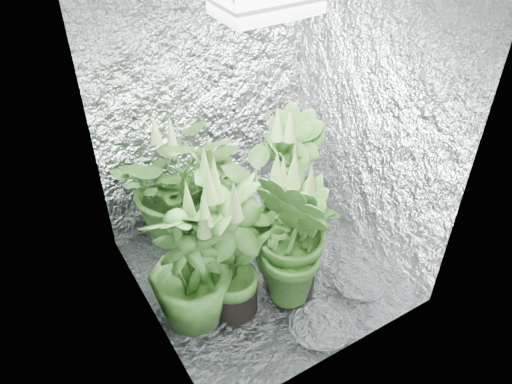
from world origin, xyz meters
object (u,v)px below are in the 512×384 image
object	(u,v)px
plant_d	(189,268)
plant_a	(178,181)
plant_f	(232,251)
circulation_fan	(300,196)
grow_lamp	(266,6)
plant_g	(295,237)
plant_e	(285,221)
plant_c	(290,182)
plant_b	(214,205)

from	to	relation	value
plant_d	plant_a	bearing A→B (deg)	70.13
plant_d	plant_f	xyz separation A→B (m)	(0.25, -0.06, 0.06)
plant_f	circulation_fan	distance (m)	1.15
plant_a	plant_d	distance (m)	0.82
grow_lamp	plant_a	world-z (taller)	grow_lamp
grow_lamp	plant_g	bearing A→B (deg)	-79.15
grow_lamp	plant_e	size ratio (longest dim) A/B	0.55
plant_g	plant_c	bearing A→B (deg)	58.74
plant_a	plant_c	bearing A→B (deg)	-31.96
plant_d	plant_g	distance (m)	0.66
plant_b	plant_g	size ratio (longest dim) A/B	0.85
plant_f	circulation_fan	world-z (taller)	plant_f
plant_e	plant_g	bearing A→B (deg)	-109.56
plant_a	circulation_fan	distance (m)	0.99
plant_c	circulation_fan	size ratio (longest dim) A/B	2.79
plant_b	circulation_fan	world-z (taller)	plant_b
plant_b	plant_e	world-z (taller)	plant_b
plant_f	plant_g	bearing A→B (deg)	-12.75
plant_c	circulation_fan	bearing A→B (deg)	36.23
plant_c	plant_g	size ratio (longest dim) A/B	0.97
plant_a	plant_c	distance (m)	0.79
plant_c	grow_lamp	bearing A→B (deg)	-147.79
plant_a	plant_c	xyz separation A→B (m)	(0.67, -0.42, -0.00)
plant_c	plant_f	distance (m)	0.81
plant_d	circulation_fan	world-z (taller)	plant_d
plant_b	plant_f	bearing A→B (deg)	-106.03
plant_b	plant_e	bearing A→B (deg)	-51.02
plant_b	plant_c	xyz separation A→B (m)	(0.54, -0.12, 0.06)
plant_f	plant_g	xyz separation A→B (m)	(0.39, -0.09, -0.01)
plant_a	plant_d	size ratio (longest dim) A/B	1.09
grow_lamp	circulation_fan	xyz separation A→B (m)	(0.59, 0.39, -1.66)
plant_b	plant_c	bearing A→B (deg)	-12.99
plant_d	plant_f	size ratio (longest dim) A/B	0.88
grow_lamp	plant_d	distance (m)	1.50
plant_a	grow_lamp	bearing A→B (deg)	-63.87
plant_f	circulation_fan	bearing A→B (deg)	31.98
plant_b	plant_c	size ratio (longest dim) A/B	0.88
plant_e	grow_lamp	bearing A→B (deg)	160.36
grow_lamp	plant_g	world-z (taller)	grow_lamp
plant_c	plant_g	world-z (taller)	plant_g
grow_lamp	plant_c	xyz separation A→B (m)	(0.35, 0.22, -1.33)
grow_lamp	plant_a	bearing A→B (deg)	116.13
plant_d	plant_f	world-z (taller)	plant_f
plant_c	plant_f	xyz separation A→B (m)	(-0.69, -0.41, 0.02)
plant_a	plant_g	size ratio (longest dim) A/B	0.98
circulation_fan	plant_c	bearing A→B (deg)	-121.48
plant_e	plant_f	world-z (taller)	plant_f
plant_g	circulation_fan	world-z (taller)	plant_g
grow_lamp	plant_a	size ratio (longest dim) A/B	0.46
grow_lamp	plant_d	xyz separation A→B (m)	(-0.59, -0.13, -1.37)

